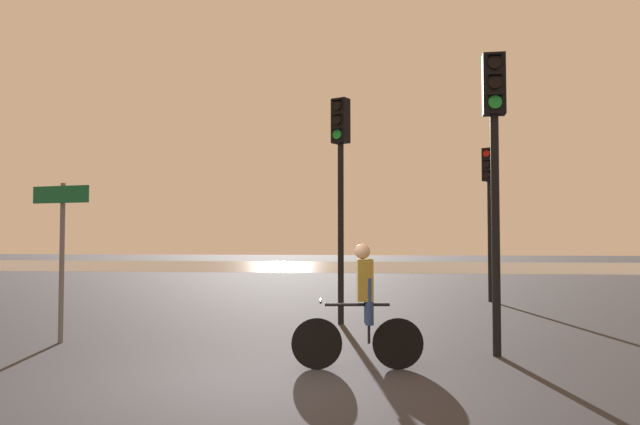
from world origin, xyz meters
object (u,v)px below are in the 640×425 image
at_px(traffic_light_near_right, 495,145).
at_px(cyclist, 362,306).
at_px(traffic_light_center, 341,167).
at_px(traffic_light_far_right, 489,194).
at_px(direction_sign_post, 61,238).

bearing_deg(traffic_light_near_right, cyclist, 33.32).
xyz_separation_m(traffic_light_center, traffic_light_near_right, (2.50, -3.14, -0.07)).
height_order(traffic_light_near_right, cyclist, traffic_light_near_right).
bearing_deg(traffic_light_far_right, direction_sign_post, 80.16).
height_order(traffic_light_center, cyclist, traffic_light_center).
bearing_deg(traffic_light_near_right, traffic_light_far_right, -95.59).
relative_size(traffic_light_center, traffic_light_far_right, 1.08).
relative_size(traffic_light_far_right, direction_sign_post, 1.60).
distance_m(traffic_light_center, direction_sign_post, 5.35).
xyz_separation_m(direction_sign_post, cyclist, (4.97, -1.51, -0.88)).
bearing_deg(traffic_light_near_right, direction_sign_post, -0.58).
bearing_deg(cyclist, traffic_light_near_right, -65.70).
height_order(direction_sign_post, cyclist, direction_sign_post).
height_order(traffic_light_center, direction_sign_post, traffic_light_center).
height_order(traffic_light_far_right, direction_sign_post, traffic_light_far_right).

